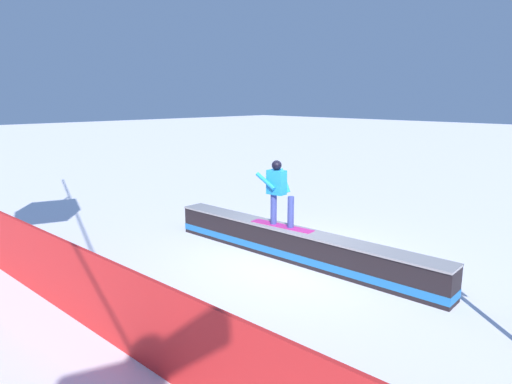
# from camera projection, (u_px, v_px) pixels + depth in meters

# --- Properties ---
(ground_plane) EXTENTS (120.00, 120.00, 0.00)m
(ground_plane) POSITION_uv_depth(u_px,v_px,m) (294.00, 260.00, 9.96)
(ground_plane) COLOR white
(grind_box) EXTENTS (6.90, 1.00, 0.70)m
(grind_box) POSITION_uv_depth(u_px,v_px,m) (295.00, 246.00, 9.89)
(grind_box) COLOR black
(grind_box) RESTS_ON ground_plane
(snowboarder) EXTENTS (1.58, 0.51, 1.47)m
(snowboarder) POSITION_uv_depth(u_px,v_px,m) (278.00, 190.00, 9.96)
(snowboarder) COLOR #C52887
(snowboarder) RESTS_ON grind_box
(safety_fence) EXTENTS (11.66, 0.78, 1.28)m
(safety_fence) POSITION_uv_depth(u_px,v_px,m) (96.00, 294.00, 6.71)
(safety_fence) COLOR red
(safety_fence) RESTS_ON ground_plane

